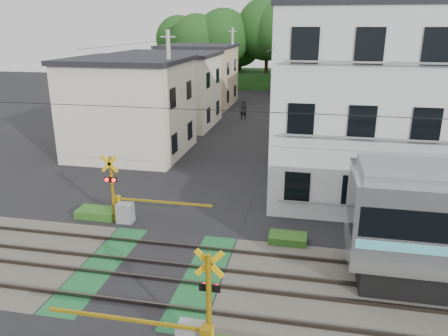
% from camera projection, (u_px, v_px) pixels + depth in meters
% --- Properties ---
extents(ground, '(120.00, 120.00, 0.00)m').
position_uv_depth(ground, '(150.00, 271.00, 15.39)').
color(ground, black).
extents(track_bed, '(120.00, 120.00, 0.14)m').
position_uv_depth(track_bed, '(150.00, 270.00, 15.38)').
color(track_bed, '#47423A').
rests_on(track_bed, ground).
extents(crossing_signal_near, '(4.74, 0.65, 3.09)m').
position_uv_depth(crossing_signal_near, '(193.00, 332.00, 11.27)').
color(crossing_signal_near, '#EDB40C').
rests_on(crossing_signal_near, ground).
extents(crossing_signal_far, '(4.74, 0.65, 3.09)m').
position_uv_depth(crossing_signal_far, '(123.00, 207.00, 19.06)').
color(crossing_signal_far, '#EDB40C').
rests_on(crossing_signal_far, ground).
extents(apartment_block, '(10.20, 8.36, 9.30)m').
position_uv_depth(apartment_block, '(381.00, 103.00, 21.15)').
color(apartment_block, silver).
rests_on(apartment_block, ground).
extents(houses_row, '(22.07, 31.35, 6.80)m').
position_uv_depth(houses_row, '(256.00, 85.00, 38.44)').
color(houses_row, beige).
rests_on(houses_row, ground).
extents(tree_hill, '(40.00, 12.56, 11.86)m').
position_uv_depth(tree_hill, '(278.00, 44.00, 58.56)').
color(tree_hill, '#1C4617').
rests_on(tree_hill, ground).
extents(catenary, '(60.00, 5.04, 7.00)m').
position_uv_depth(catenary, '(333.00, 185.00, 13.12)').
color(catenary, '#2D2D33').
rests_on(catenary, ground).
extents(utility_poles, '(7.90, 42.00, 8.00)m').
position_uv_depth(utility_poles, '(236.00, 78.00, 35.72)').
color(utility_poles, '#A5A5A0').
rests_on(utility_poles, ground).
extents(pedestrian, '(0.78, 0.65, 1.82)m').
position_uv_depth(pedestrian, '(243.00, 110.00, 39.70)').
color(pedestrian, black).
rests_on(pedestrian, ground).
extents(weed_patches, '(10.25, 8.80, 0.40)m').
position_uv_depth(weed_patches, '(198.00, 274.00, 14.91)').
color(weed_patches, '#2D5E1E').
rests_on(weed_patches, ground).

